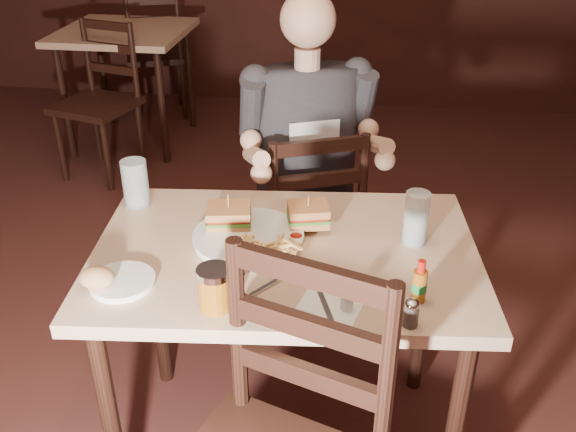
# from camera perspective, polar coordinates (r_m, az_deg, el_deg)

# --- Properties ---
(room_shell) EXTENTS (7.00, 7.00, 7.00)m
(room_shell) POSITION_cam_1_polar(r_m,az_deg,el_deg) (1.58, -8.67, 16.83)
(room_shell) COLOR black
(room_shell) RESTS_ON ground
(main_table) EXTENTS (1.15, 0.83, 0.77)m
(main_table) POSITION_cam_1_polar(r_m,az_deg,el_deg) (1.85, -0.23, -5.43)
(main_table) COLOR tan
(main_table) RESTS_ON ground
(bg_table) EXTENTS (0.81, 0.81, 0.77)m
(bg_table) POSITION_cam_1_polar(r_m,az_deg,el_deg) (4.44, -14.30, 14.68)
(bg_table) COLOR tan
(bg_table) RESTS_ON ground
(chair_far) EXTENTS (0.55, 0.57, 0.89)m
(chair_far) POSITION_cam_1_polar(r_m,az_deg,el_deg) (2.57, 1.46, -0.77)
(chair_far) COLOR black
(chair_far) RESTS_ON ground
(bg_chair_far) EXTENTS (0.56, 0.58, 0.91)m
(bg_chair_far) POSITION_cam_1_polar(r_m,az_deg,el_deg) (4.99, -11.67, 13.82)
(bg_chair_far) COLOR black
(bg_chair_far) RESTS_ON ground
(bg_chair_near) EXTENTS (0.52, 0.55, 0.91)m
(bg_chair_near) POSITION_cam_1_polar(r_m,az_deg,el_deg) (4.02, -16.73, 9.46)
(bg_chair_near) COLOR black
(bg_chair_near) RESTS_ON ground
(diner) EXTENTS (0.63, 0.57, 0.89)m
(diner) POSITION_cam_1_polar(r_m,az_deg,el_deg) (2.33, 1.91, 8.50)
(diner) COLOR #2D2D32
(diner) RESTS_ON chair_far
(dinner_plate) EXTENTS (0.34, 0.34, 0.02)m
(dinner_plate) POSITION_cam_1_polar(r_m,az_deg,el_deg) (1.84, -3.55, -2.01)
(dinner_plate) COLOR white
(dinner_plate) RESTS_ON main_table
(sandwich_left) EXTENTS (0.14, 0.13, 0.11)m
(sandwich_left) POSITION_cam_1_polar(r_m,az_deg,el_deg) (1.87, -5.31, 0.61)
(sandwich_left) COLOR #C0834D
(sandwich_left) RESTS_ON dinner_plate
(sandwich_right) EXTENTS (0.14, 0.12, 0.10)m
(sandwich_right) POSITION_cam_1_polar(r_m,az_deg,el_deg) (1.87, 1.81, 0.67)
(sandwich_right) COLOR #C0834D
(sandwich_right) RESTS_ON dinner_plate
(fries_pile) EXTENTS (0.26, 0.19, 0.04)m
(fries_pile) POSITION_cam_1_polar(r_m,az_deg,el_deg) (1.75, -1.87, -2.78)
(fries_pile) COLOR #EFB968
(fries_pile) RESTS_ON dinner_plate
(ketchup_dollop) EXTENTS (0.04, 0.04, 0.01)m
(ketchup_dollop) POSITION_cam_1_polar(r_m,az_deg,el_deg) (1.82, 0.73, -1.77)
(ketchup_dollop) COLOR maroon
(ketchup_dollop) RESTS_ON dinner_plate
(glass_left) EXTENTS (0.09, 0.09, 0.15)m
(glass_left) POSITION_cam_1_polar(r_m,az_deg,el_deg) (2.06, -13.41, 2.87)
(glass_left) COLOR silver
(glass_left) RESTS_ON main_table
(glass_right) EXTENTS (0.08, 0.08, 0.16)m
(glass_right) POSITION_cam_1_polar(r_m,az_deg,el_deg) (1.83, 11.30, -0.20)
(glass_right) COLOR silver
(glass_right) RESTS_ON main_table
(hot_sauce) EXTENTS (0.04, 0.04, 0.12)m
(hot_sauce) POSITION_cam_1_polar(r_m,az_deg,el_deg) (1.60, 11.64, -5.69)
(hot_sauce) COLOR #86480F
(hot_sauce) RESTS_ON main_table
(salt_shaker) EXTENTS (0.04, 0.04, 0.06)m
(salt_shaker) POSITION_cam_1_polar(r_m,az_deg,el_deg) (1.57, 5.28, -7.42)
(salt_shaker) COLOR white
(salt_shaker) RESTS_ON main_table
(pepper_shaker) EXTENTS (0.04, 0.04, 0.07)m
(pepper_shaker) POSITION_cam_1_polar(r_m,az_deg,el_deg) (1.54, 10.87, -8.51)
(pepper_shaker) COLOR #38332D
(pepper_shaker) RESTS_ON main_table
(syrup_dispenser) EXTENTS (0.10, 0.10, 0.11)m
(syrup_dispenser) POSITION_cam_1_polar(r_m,az_deg,el_deg) (1.56, -6.51, -6.40)
(syrup_dispenser) COLOR #86480F
(syrup_dispenser) RESTS_ON main_table
(napkin) EXTENTS (0.18, 0.17, 0.00)m
(napkin) POSITION_cam_1_polar(r_m,az_deg,el_deg) (1.57, 3.44, -8.52)
(napkin) COLOR white
(napkin) RESTS_ON main_table
(knife) EXTENTS (0.09, 0.22, 0.01)m
(knife) POSITION_cam_1_polar(r_m,az_deg,el_deg) (1.54, 3.78, -9.08)
(knife) COLOR silver
(knife) RESTS_ON napkin
(fork) EXTENTS (0.10, 0.13, 0.00)m
(fork) POSITION_cam_1_polar(r_m,az_deg,el_deg) (1.65, -1.67, -6.09)
(fork) COLOR silver
(fork) RESTS_ON napkin
(side_plate) EXTENTS (0.18, 0.18, 0.01)m
(side_plate) POSITION_cam_1_polar(r_m,az_deg,el_deg) (1.71, -14.52, -5.77)
(side_plate) COLOR white
(side_plate) RESTS_ON main_table
(bread_roll) EXTENTS (0.10, 0.08, 0.05)m
(bread_roll) POSITION_cam_1_polar(r_m,az_deg,el_deg) (1.69, -16.64, -5.26)
(bread_roll) COLOR tan
(bread_roll) RESTS_ON side_plate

